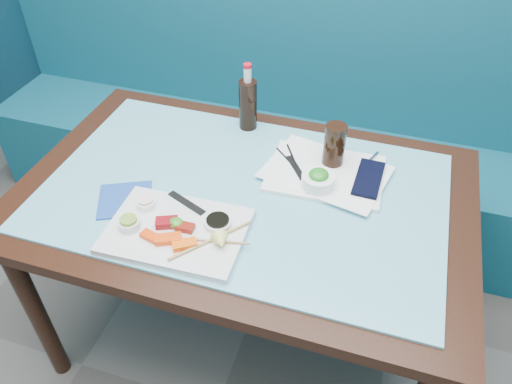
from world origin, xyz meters
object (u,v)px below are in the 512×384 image
(dining_table, at_px, (244,211))
(serving_tray, at_px, (325,174))
(blue_napkin, at_px, (125,200))
(sashimi_plate, at_px, (177,231))
(cola_glass, at_px, (334,145))
(seaweed_bowl, at_px, (318,181))
(booth_bench, at_px, (301,141))
(cola_bottle_body, at_px, (248,105))

(dining_table, xyz_separation_m, serving_tray, (0.23, 0.15, 0.10))
(dining_table, distance_m, blue_napkin, 0.37)
(sashimi_plate, xyz_separation_m, serving_tray, (0.34, 0.38, -0.00))
(cola_glass, bearing_deg, seaweed_bowl, -98.75)
(dining_table, bearing_deg, seaweed_bowl, 18.56)
(booth_bench, bearing_deg, serving_tray, -71.80)
(dining_table, bearing_deg, booth_bench, 90.00)
(cola_bottle_body, xyz_separation_m, blue_napkin, (-0.23, -0.49, -0.09))
(sashimi_plate, relative_size, blue_napkin, 2.45)
(sashimi_plate, distance_m, cola_glass, 0.57)
(booth_bench, distance_m, blue_napkin, 1.11)
(booth_bench, distance_m, serving_tray, 0.83)
(dining_table, bearing_deg, blue_napkin, -154.62)
(booth_bench, height_order, seaweed_bowl, booth_bench)
(seaweed_bowl, bearing_deg, cola_bottle_body, 139.74)
(blue_napkin, bearing_deg, cola_bottle_body, 65.08)
(sashimi_plate, distance_m, cola_bottle_body, 0.58)
(cola_bottle_body, bearing_deg, seaweed_bowl, -40.26)
(seaweed_bowl, bearing_deg, dining_table, -161.44)
(serving_tray, distance_m, cola_bottle_body, 0.38)
(cola_bottle_body, bearing_deg, blue_napkin, -114.92)
(booth_bench, xyz_separation_m, cola_bottle_body, (-0.10, -0.50, 0.47))
(cola_glass, bearing_deg, booth_bench, 110.45)
(seaweed_bowl, relative_size, cola_bottle_body, 0.57)
(dining_table, bearing_deg, cola_bottle_body, 105.84)
(sashimi_plate, height_order, serving_tray, sashimi_plate)
(booth_bench, bearing_deg, seaweed_bowl, -74.17)
(cola_bottle_body, distance_m, blue_napkin, 0.55)
(dining_table, distance_m, seaweed_bowl, 0.26)
(booth_bench, xyz_separation_m, cola_glass, (0.24, -0.64, 0.47))
(sashimi_plate, bearing_deg, dining_table, 61.21)
(booth_bench, bearing_deg, cola_glass, -69.55)
(cola_glass, bearing_deg, cola_bottle_body, 157.91)
(sashimi_plate, bearing_deg, blue_napkin, 156.97)
(sashimi_plate, xyz_separation_m, cola_glass, (0.35, 0.44, 0.07))
(serving_tray, xyz_separation_m, blue_napkin, (-0.55, -0.30, -0.00))
(cola_glass, xyz_separation_m, cola_bottle_body, (-0.33, 0.14, 0.01))
(dining_table, bearing_deg, sashimi_plate, -116.70)
(sashimi_plate, distance_m, seaweed_bowl, 0.45)
(cola_bottle_body, height_order, blue_napkin, cola_bottle_body)
(seaweed_bowl, xyz_separation_m, blue_napkin, (-0.54, -0.23, -0.03))
(dining_table, height_order, blue_napkin, blue_napkin)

